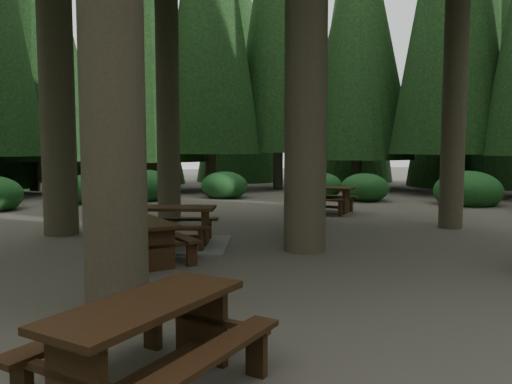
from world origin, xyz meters
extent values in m
plane|color=#544D44|center=(0.00, 0.00, 0.00)|extent=(80.00, 80.00, 0.00)
cube|color=#372110|center=(-2.36, -0.07, 0.74)|extent=(1.18, 1.90, 0.06)
cube|color=#372110|center=(-2.93, -0.25, 0.45)|extent=(0.75, 1.78, 0.05)
cube|color=#372110|center=(-1.79, 0.10, 0.45)|extent=(0.75, 1.78, 0.05)
cube|color=#372110|center=(-2.15, -0.76, 0.36)|extent=(0.54, 0.23, 0.71)
cube|color=#372110|center=(-2.15, -0.76, 0.42)|extent=(1.40, 0.49, 0.06)
cube|color=#372110|center=(-2.57, 0.61, 0.36)|extent=(0.54, 0.23, 0.71)
cube|color=#372110|center=(-2.57, 0.61, 0.42)|extent=(1.40, 0.49, 0.06)
cube|color=#372110|center=(-2.36, -0.07, 0.18)|extent=(0.50, 1.44, 0.08)
cube|color=gray|center=(-1.82, 1.36, 0.03)|extent=(2.97, 2.67, 0.05)
cube|color=#372110|center=(-1.82, 1.36, 0.81)|extent=(2.08, 1.28, 0.06)
cube|color=#372110|center=(-1.63, 1.98, 0.49)|extent=(1.94, 0.81, 0.05)
cube|color=#372110|center=(-2.00, 0.74, 0.49)|extent=(1.94, 0.81, 0.05)
cube|color=#372110|center=(-2.56, 1.58, 0.39)|extent=(0.25, 0.59, 0.78)
cube|color=#372110|center=(-2.56, 1.58, 0.45)|extent=(0.53, 1.53, 0.06)
cube|color=#372110|center=(-1.07, 1.14, 0.39)|extent=(0.25, 0.59, 0.78)
cube|color=#372110|center=(-1.07, 1.14, 0.45)|extent=(0.53, 1.53, 0.06)
cube|color=#372110|center=(-1.82, 1.36, 0.19)|extent=(1.58, 0.54, 0.09)
cube|color=#372110|center=(3.45, 5.72, 0.79)|extent=(1.93, 1.80, 0.06)
cube|color=#372110|center=(3.86, 6.20, 0.48)|extent=(1.63, 1.43, 0.05)
cube|color=#372110|center=(3.04, 5.23, 0.48)|extent=(1.63, 1.43, 0.05)
cube|color=#372110|center=(2.87, 6.21, 0.38)|extent=(0.44, 0.50, 0.76)
cube|color=#372110|center=(2.87, 6.21, 0.44)|extent=(1.06, 1.23, 0.06)
cube|color=#372110|center=(4.03, 5.23, 0.38)|extent=(0.44, 0.50, 0.76)
cube|color=#372110|center=(4.03, 5.23, 0.44)|extent=(1.06, 1.23, 0.06)
cube|color=#372110|center=(3.45, 5.72, 0.19)|extent=(1.27, 1.09, 0.08)
cube|color=#372110|center=(-2.52, -5.05, 0.77)|extent=(1.82, 1.82, 0.06)
cube|color=#372110|center=(-2.96, -4.61, 0.46)|extent=(1.49, 1.50, 0.05)
cube|color=#372110|center=(-2.08, -5.48, 0.46)|extent=(1.49, 1.50, 0.05)
cube|color=#372110|center=(-3.04, -5.57, 0.43)|extent=(1.12, 1.11, 0.06)
cube|color=#372110|center=(-1.99, -4.52, 0.37)|extent=(0.46, 0.46, 0.74)
cube|color=#372110|center=(-1.99, -4.52, 0.43)|extent=(1.12, 1.11, 0.06)
cube|color=#372110|center=(-2.52, -5.05, 0.19)|extent=(1.15, 1.15, 0.08)
ellipsoid|color=#1B4E21|center=(9.44, 6.45, 0.40)|extent=(2.42, 2.42, 1.49)
ellipsoid|color=#1B4E21|center=(6.43, 8.69, 0.40)|extent=(1.90, 1.90, 1.17)
ellipsoid|color=#1B4E21|center=(5.14, 10.17, 0.40)|extent=(1.84, 1.84, 1.13)
ellipsoid|color=#1B4E21|center=(1.30, 11.25, 0.40)|extent=(1.95, 1.95, 1.20)
ellipsoid|color=#1B4E21|center=(-1.94, 11.21, 0.40)|extent=(2.31, 2.31, 1.42)
ellipsoid|color=#1B4E21|center=(-4.09, 10.56, 0.40)|extent=(1.93, 1.93, 1.19)
cone|color=black|center=(8.89, 14.45, 8.24)|extent=(5.73, 5.73, 13.48)
cone|color=black|center=(-1.44, 15.36, 7.89)|extent=(5.17, 5.17, 12.91)
cone|color=black|center=(-6.57, 16.72, 8.10)|extent=(5.82, 5.82, 13.26)
cone|color=black|center=(11.00, 19.74, 9.51)|extent=(5.26, 5.26, 19.02)
cone|color=black|center=(4.25, 21.60, 8.07)|extent=(5.34, 5.34, 16.14)
cone|color=black|center=(-2.52, 20.86, 8.43)|extent=(6.57, 6.57, 16.86)
camera|label=1|loc=(-2.66, -9.19, 2.06)|focal=35.00mm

